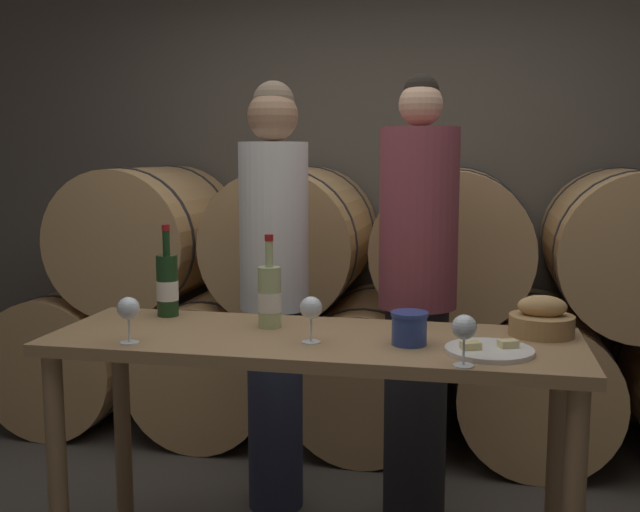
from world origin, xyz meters
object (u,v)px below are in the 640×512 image
object	(u,v)px
cheese_plate	(489,350)
person_right	(417,298)
tasting_table	(313,376)
bread_basket	(542,320)
wine_glass_center	(464,329)
wine_glass_far_left	(128,310)
wine_glass_left	(311,309)
blue_crock	(409,327)
person_left	(274,288)
wine_bottle_red	(167,285)
wine_bottle_white	(270,296)

from	to	relation	value
cheese_plate	person_right	bearing A→B (deg)	111.31
tasting_table	person_right	bearing A→B (deg)	63.66
bread_basket	wine_glass_center	xyz separation A→B (m)	(-0.25, -0.42, 0.06)
wine_glass_far_left	wine_glass_left	bearing A→B (deg)	12.49
bread_basket	blue_crock	bearing A→B (deg)	-153.02
person_right	wine_glass_left	size ratio (longest dim) A/B	12.10
wine_glass_far_left	tasting_table	bearing A→B (deg)	20.84
blue_crock	tasting_table	bearing A→B (deg)	171.94
person_left	tasting_table	bearing A→B (deg)	-63.90
tasting_table	person_left	distance (m)	0.69
wine_bottle_red	blue_crock	world-z (taller)	wine_bottle_red
person_right	cheese_plate	world-z (taller)	person_right
person_left	wine_bottle_white	xyz separation A→B (m)	(0.12, -0.50, 0.07)
wine_bottle_red	cheese_plate	world-z (taller)	wine_bottle_red
wine_glass_left	wine_bottle_white	bearing A→B (deg)	136.10
person_right	wine_glass_far_left	xyz separation A→B (m)	(-0.84, -0.81, 0.08)
wine_bottle_red	wine_glass_far_left	world-z (taller)	wine_bottle_red
cheese_plate	wine_glass_far_left	bearing A→B (deg)	-174.06
bread_basket	wine_bottle_white	bearing A→B (deg)	-175.36
person_right	wine_glass_far_left	size ratio (longest dim) A/B	12.10
cheese_plate	tasting_table	bearing A→B (deg)	170.66
person_left	cheese_plate	distance (m)	1.10
person_right	wine_glass_far_left	world-z (taller)	person_right
wine_bottle_white	wine_glass_far_left	world-z (taller)	wine_bottle_white
person_right	wine_glass_center	size ratio (longest dim) A/B	12.10
tasting_table	blue_crock	size ratio (longest dim) A/B	14.66
cheese_plate	wine_glass_left	size ratio (longest dim) A/B	1.79
blue_crock	wine_glass_far_left	size ratio (longest dim) A/B	0.80
bread_basket	cheese_plate	world-z (taller)	bread_basket
cheese_plate	wine_glass_far_left	size ratio (longest dim) A/B	1.79
bread_basket	cheese_plate	xyz separation A→B (m)	(-0.17, -0.26, -0.04)
wine_bottle_white	bread_basket	distance (m)	0.91
person_left	wine_glass_left	distance (m)	0.75
wine_glass_far_left	person_right	bearing A→B (deg)	43.68
tasting_table	wine_glass_center	world-z (taller)	wine_glass_center
wine_bottle_white	cheese_plate	distance (m)	0.77
person_left	wine_bottle_red	xyz separation A→B (m)	(-0.30, -0.40, 0.08)
person_right	wine_bottle_white	bearing A→B (deg)	-132.89
tasting_table	bread_basket	bearing A→B (deg)	12.79
wine_glass_center	wine_glass_left	bearing A→B (deg)	160.26
tasting_table	cheese_plate	world-z (taller)	cheese_plate
blue_crock	cheese_plate	bearing A→B (deg)	-11.00
person_left	cheese_plate	xyz separation A→B (m)	(0.86, -0.69, -0.03)
person_right	wine_bottle_red	distance (m)	0.98
tasting_table	bread_basket	world-z (taller)	bread_basket
wine_bottle_red	wine_glass_far_left	xyz separation A→B (m)	(0.04, -0.40, -0.01)
tasting_table	person_right	distance (m)	0.69
tasting_table	blue_crock	bearing A→B (deg)	-8.06
person_right	cheese_plate	size ratio (longest dim) A/B	6.75
wine_glass_left	wine_glass_center	size ratio (longest dim) A/B	1.00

